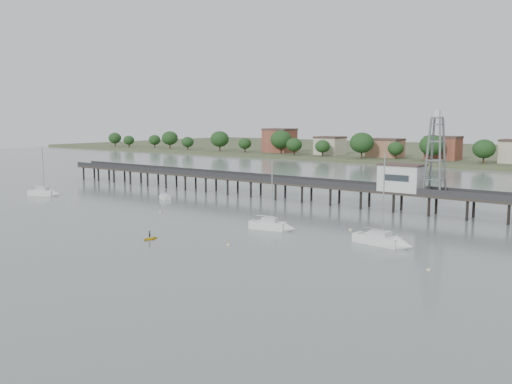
# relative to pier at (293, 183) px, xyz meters

# --- Properties ---
(ground_plane) EXTENTS (500.00, 500.00, 0.00)m
(ground_plane) POSITION_rel_pier_xyz_m (0.00, -60.00, -3.79)
(ground_plane) COLOR slate
(ground_plane) RESTS_ON ground
(pier) EXTENTS (150.00, 5.00, 5.50)m
(pier) POSITION_rel_pier_xyz_m (0.00, 0.00, 0.00)
(pier) COLOR #2D2823
(pier) RESTS_ON ground
(pier_building) EXTENTS (8.40, 5.40, 5.30)m
(pier_building) POSITION_rel_pier_xyz_m (25.00, 0.00, 2.87)
(pier_building) COLOR silver
(pier_building) RESTS_ON ground
(lattice_tower) EXTENTS (3.20, 3.20, 15.50)m
(lattice_tower) POSITION_rel_pier_xyz_m (31.50, 0.00, 7.31)
(lattice_tower) COLOR slate
(lattice_tower) RESTS_ON ground
(sailboat_a) EXTENTS (7.51, 4.98, 12.14)m
(sailboat_a) POSITION_rel_pier_xyz_m (-49.81, -28.85, -3.15)
(sailboat_a) COLOR white
(sailboat_a) RESTS_ON ground
(sailboat_d) EXTENTS (8.65, 3.31, 13.93)m
(sailboat_d) POSITION_rel_pier_xyz_m (35.72, -29.33, -3.16)
(sailboat_d) COLOR white
(sailboat_d) RESTS_ON ground
(sailboat_c) EXTENTS (7.48, 3.63, 11.99)m
(sailboat_c) POSITION_rel_pier_xyz_m (16.32, -29.65, -3.15)
(sailboat_c) COLOR white
(sailboat_c) RESTS_ON ground
(white_tender) EXTENTS (3.97, 2.90, 1.43)m
(white_tender) POSITION_rel_pier_xyz_m (-23.75, -16.04, -3.35)
(white_tender) COLOR white
(white_tender) RESTS_ON ground
(yellow_dinghy) EXTENTS (1.69, 0.56, 2.34)m
(yellow_dinghy) POSITION_rel_pier_xyz_m (5.45, -47.00, -3.79)
(yellow_dinghy) COLOR yellow
(yellow_dinghy) RESTS_ON ground
(dinghy_occupant) EXTENTS (0.49, 1.13, 0.26)m
(dinghy_occupant) POSITION_rel_pier_xyz_m (5.45, -47.00, -3.79)
(dinghy_occupant) COLOR black
(dinghy_occupant) RESTS_ON ground
(mooring_buoys) EXTENTS (83.25, 21.10, 0.39)m
(mooring_buoys) POSITION_rel_pier_xyz_m (7.96, -32.58, -3.71)
(mooring_buoys) COLOR beige
(mooring_buoys) RESTS_ON ground
(far_shore) EXTENTS (500.00, 170.00, 10.40)m
(far_shore) POSITION_rel_pier_xyz_m (0.36, 179.58, -2.85)
(far_shore) COLOR #475133
(far_shore) RESTS_ON ground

